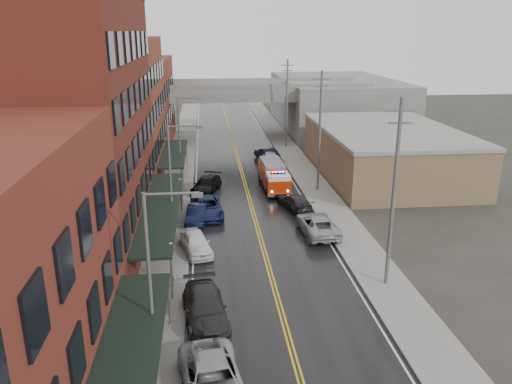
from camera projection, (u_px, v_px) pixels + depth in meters
road at (252, 209)px, 45.61m from camera, size 11.00×160.00×0.02m
sidewalk_left at (172, 212)px, 44.87m from camera, size 3.00×160.00×0.15m
sidewalk_right at (330, 206)px, 46.30m from camera, size 3.00×160.00×0.15m
curb_left at (190, 211)px, 45.03m from camera, size 0.30×160.00×0.15m
curb_right at (313, 207)px, 46.14m from camera, size 0.30×160.00×0.15m
brick_building_b at (73, 130)px, 34.90m from camera, size 9.00×20.00×18.00m
brick_building_c at (115, 112)px, 51.92m from camera, size 9.00×15.00×15.00m
brick_building_far at (137, 103)px, 68.94m from camera, size 9.00×20.00×12.00m
tan_building at (385, 153)px, 55.87m from camera, size 14.00×22.00×5.00m
right_far_block at (336, 103)px, 83.99m from camera, size 18.00×30.00×8.00m
awning_0 at (124, 372)px, 19.35m from camera, size 2.60×16.00×3.09m
awning_1 at (162, 207)px, 37.33m from camera, size 2.60×18.00×3.09m
awning_2 at (174, 153)px, 53.89m from camera, size 2.60×13.00×3.09m
globe_lamp_1 at (171, 255)px, 31.02m from camera, size 0.44×0.44×3.12m
globe_lamp_2 at (180, 188)px, 44.27m from camera, size 0.44×0.44×3.12m
street_lamp_0 at (155, 272)px, 22.55m from camera, size 2.64×0.22×9.00m
street_lamp_1 at (174, 175)px, 37.69m from camera, size 2.64×0.22×9.00m
street_lamp_2 at (182, 134)px, 52.83m from camera, size 2.64×0.22×9.00m
utility_pole_0 at (394, 192)px, 30.18m from camera, size 1.80×0.24×12.00m
utility_pole_1 at (320, 130)px, 49.10m from camera, size 1.80×0.24×12.00m
utility_pole_2 at (287, 102)px, 68.02m from camera, size 1.80×0.24×12.00m
overpass at (231, 98)px, 74.04m from camera, size 40.00×10.00×7.50m
fire_truck at (274, 175)px, 51.18m from camera, size 3.09×7.35×2.66m
parked_car_left_2 at (213, 381)px, 22.06m from camera, size 3.48×6.15×1.62m
parked_car_left_3 at (205, 308)px, 27.90m from camera, size 2.94×5.85×1.63m
parked_car_left_4 at (196, 243)px, 36.55m from camera, size 2.82×4.85×1.55m
parked_car_left_5 at (197, 215)px, 42.24m from camera, size 1.98×4.64×1.49m
parked_car_left_6 at (207, 207)px, 43.82m from camera, size 3.08×5.92×1.59m
parked_car_left_7 at (206, 185)px, 50.30m from camera, size 3.65×5.68×1.53m
parked_car_right_0 at (317, 224)px, 39.96m from camera, size 2.93×5.86×1.59m
parked_car_right_1 at (295, 202)px, 45.59m from camera, size 3.04×5.02×1.36m
parked_car_right_2 at (270, 157)px, 61.06m from camera, size 2.08×4.75×1.59m
parked_car_right_3 at (267, 154)px, 62.81m from camera, size 2.93×5.02×1.56m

